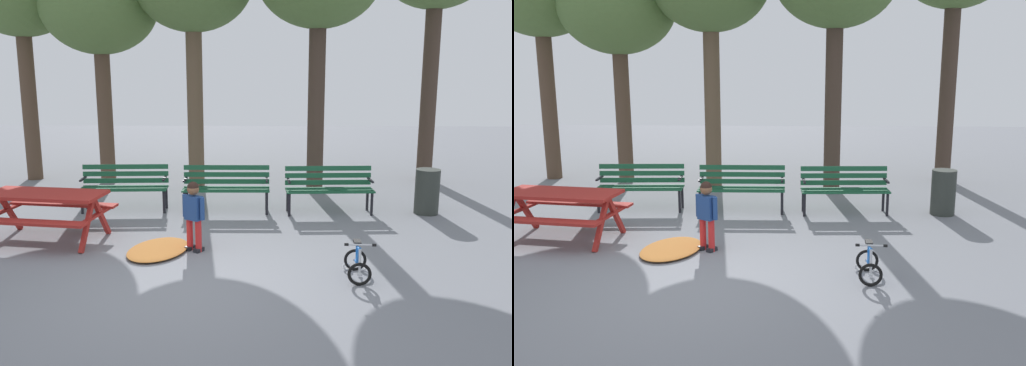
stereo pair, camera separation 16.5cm
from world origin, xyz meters
TOP-DOWN VIEW (x-y plane):
  - ground at (0.00, 0.00)m, footprint 36.00×36.00m
  - picnic_table at (-2.33, 1.74)m, footprint 1.97×1.57m
  - park_bench_far_left at (-1.58, 3.60)m, footprint 1.62×0.54m
  - park_bench_left at (0.33, 3.57)m, footprint 1.61×0.48m
  - park_bench_right at (2.22, 3.53)m, footprint 1.62×0.54m
  - child_standing at (0.02, 1.29)m, footprint 0.35×0.27m
  - kids_bicycle at (2.26, 0.29)m, footprint 0.39×0.57m
  - leaf_pile at (-0.51, 1.25)m, footprint 1.11×1.35m
  - trash_bin at (4.02, 3.49)m, footprint 0.44×0.44m
  - tree_left at (-2.62, 6.15)m, footprint 2.60×2.60m

SIDE VIEW (x-z plane):
  - ground at x=0.00m, z-range 0.00..0.00m
  - leaf_pile at x=-0.51m, z-range 0.00..0.07m
  - kids_bicycle at x=2.26m, z-range -0.07..0.47m
  - trash_bin at x=4.02m, z-range 0.00..0.83m
  - park_bench_far_left at x=-1.58m, z-range 0.08..0.94m
  - park_bench_left at x=0.33m, z-range 0.08..0.94m
  - park_bench_right at x=2.22m, z-range 0.08..0.94m
  - picnic_table at x=-2.33m, z-range 0.20..0.99m
  - child_standing at x=0.02m, z-range 0.09..1.14m
  - tree_left at x=-2.62m, z-range 1.39..6.48m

